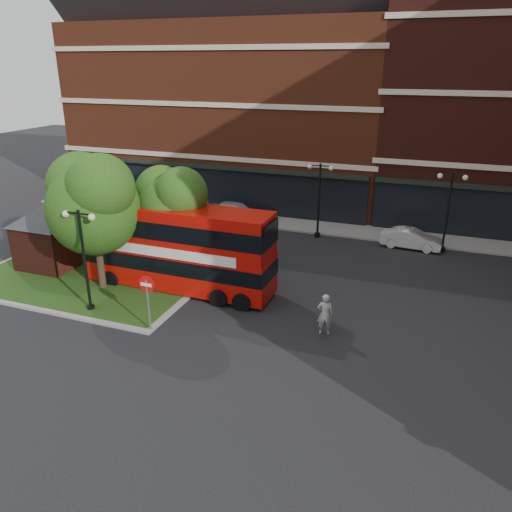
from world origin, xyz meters
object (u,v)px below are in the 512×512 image
at_px(woman, 325,314).
at_px(car_silver, 235,211).
at_px(bus, 176,243).
at_px(car_white, 411,239).

distance_m(woman, car_silver, 17.22).
relative_size(bus, car_silver, 2.38).
distance_m(bus, car_silver, 12.27).
bearing_deg(bus, woman, -13.07).
height_order(bus, car_white, bus).
relative_size(woman, car_silver, 0.45).
relative_size(woman, car_white, 0.51).
distance_m(woman, car_white, 12.79).
relative_size(bus, car_white, 2.70).
bearing_deg(car_white, car_silver, 87.37).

